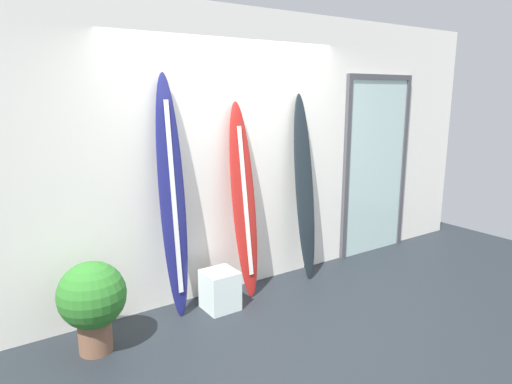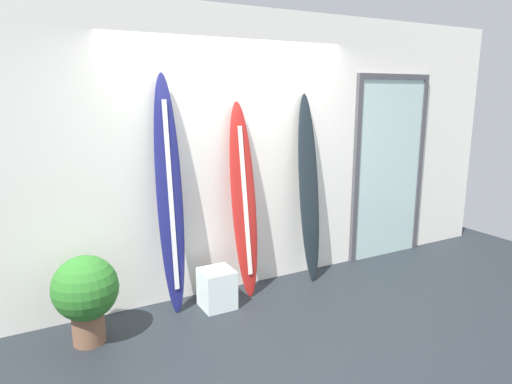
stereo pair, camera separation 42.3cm
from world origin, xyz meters
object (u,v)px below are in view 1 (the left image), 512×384
Objects in this scene: display_block_left at (220,290)px; potted_plant at (92,299)px; surfboard_crimson at (244,201)px; glass_door at (376,163)px; surfboard_navy at (172,200)px; surfboard_charcoal at (304,190)px.

display_block_left is 1.20m from potted_plant.
glass_door reaches higher than surfboard_crimson.
surfboard_crimson is (0.74, -0.01, -0.11)m from surfboard_navy.
glass_door is at bearing 7.54° from display_block_left.
surfboard_charcoal is 1.31m from glass_door.
surfboard_crimson is 5.18× the size of display_block_left.
surfboard_navy is 5.86× the size of display_block_left.
surfboard_charcoal reaches higher than surfboard_crimson.
surfboard_navy is at bearing 17.09° from potted_plant.
surfboard_crimson is 0.87× the size of glass_door.
surfboard_navy is at bearing 179.86° from surfboard_charcoal.
display_block_left is at bearing -172.46° from glass_door.
surfboard_navy is at bearing -176.83° from glass_door.
surfboard_crimson is 0.78m from surfboard_charcoal.
glass_door is at bearing 7.04° from surfboard_charcoal.
glass_door is 3.70m from potted_plant.
glass_door reaches higher than surfboard_navy.
potted_plant is (-0.80, -0.25, -0.63)m from surfboard_navy.
surfboard_charcoal reaches higher than potted_plant.
surfboard_navy reaches higher than surfboard_crimson.
glass_door reaches higher than surfboard_charcoal.
surfboard_navy is 2.95× the size of potted_plant.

